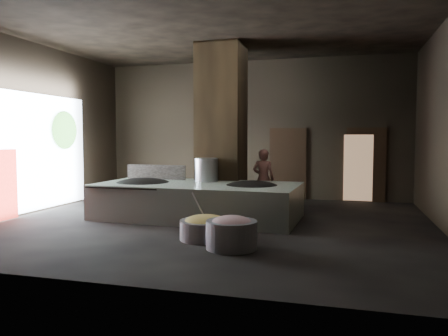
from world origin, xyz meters
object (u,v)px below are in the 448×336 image
(veg_basin, at_px, (206,230))
(wok_left, at_px, (143,186))
(meat_basin, at_px, (232,235))
(hearth_platform, at_px, (198,201))
(wok_right, at_px, (252,189))
(stock_pot, at_px, (206,171))
(cook, at_px, (263,179))

(veg_basin, bearing_deg, wok_left, 138.75)
(wok_left, xyz_separation_m, meat_basin, (3.01, -2.62, -0.50))
(meat_basin, bearing_deg, hearth_platform, 120.35)
(hearth_platform, relative_size, wok_right, 3.41)
(stock_pot, bearing_deg, veg_basin, -72.39)
(wok_right, bearing_deg, wok_left, -177.95)
(cook, xyz_separation_m, veg_basin, (-0.41, -3.93, -0.65))
(hearth_platform, height_order, veg_basin, hearth_platform)
(meat_basin, bearing_deg, wok_left, 139.00)
(wok_left, relative_size, meat_basin, 1.69)
(stock_pot, xyz_separation_m, meat_basin, (1.51, -3.22, -0.88))
(hearth_platform, distance_m, cook, 2.28)
(stock_pot, relative_size, cook, 0.38)
(veg_basin, bearing_deg, stock_pot, 107.61)
(hearth_platform, xyz_separation_m, cook, (1.31, 1.83, 0.41))
(veg_basin, bearing_deg, hearth_platform, 112.98)
(wok_left, distance_m, meat_basin, 4.02)
(veg_basin, bearing_deg, cook, 83.98)
(wok_left, relative_size, wok_right, 1.07)
(wok_left, bearing_deg, wok_right, 2.05)
(wok_right, xyz_separation_m, stock_pot, (-1.30, 0.50, 0.38))
(meat_basin, bearing_deg, stock_pot, 115.17)
(hearth_platform, distance_m, wok_left, 1.49)
(wok_right, distance_m, stock_pot, 1.44)
(wok_right, relative_size, meat_basin, 1.57)
(wok_left, xyz_separation_m, cook, (2.76, 1.88, 0.08))
(hearth_platform, height_order, wok_left, wok_left)
(meat_basin, bearing_deg, cook, 93.26)
(hearth_platform, relative_size, veg_basin, 4.84)
(meat_basin, bearing_deg, veg_basin, 139.85)
(cook, relative_size, veg_basin, 1.64)
(wok_right, distance_m, veg_basin, 2.27)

